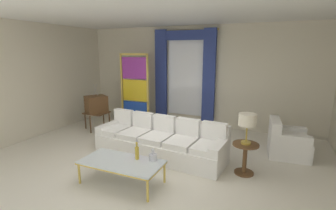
{
  "coord_description": "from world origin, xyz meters",
  "views": [
    {
      "loc": [
        2.22,
        -4.19,
        2.27
      ],
      "look_at": [
        -0.0,
        0.9,
        1.05
      ],
      "focal_mm": 26.44,
      "sensor_mm": 36.0,
      "label": 1
    }
  ],
  "objects_px": {
    "coffee_table": "(122,163)",
    "bottle_blue_decanter": "(153,156)",
    "armchair_white": "(286,143)",
    "round_side_table": "(245,156)",
    "peacock_figurine": "(144,124)",
    "table_lamp_brass": "(247,121)",
    "stained_glass_divider": "(135,92)",
    "bottle_crystal_tall": "(137,152)",
    "couch_white_long": "(161,141)",
    "vintage_tv": "(96,105)"
  },
  "relations": [
    {
      "from": "couch_white_long",
      "to": "coffee_table",
      "type": "height_order",
      "value": "couch_white_long"
    },
    {
      "from": "table_lamp_brass",
      "to": "couch_white_long",
      "type": "bearing_deg",
      "value": 174.36
    },
    {
      "from": "coffee_table",
      "to": "bottle_blue_decanter",
      "type": "xyz_separation_m",
      "value": [
        0.48,
        0.26,
        0.1
      ]
    },
    {
      "from": "vintage_tv",
      "to": "round_side_table",
      "type": "relative_size",
      "value": 2.26
    },
    {
      "from": "vintage_tv",
      "to": "armchair_white",
      "type": "relative_size",
      "value": 1.52
    },
    {
      "from": "bottle_blue_decanter",
      "to": "coffee_table",
      "type": "bearing_deg",
      "value": -151.72
    },
    {
      "from": "vintage_tv",
      "to": "peacock_figurine",
      "type": "distance_m",
      "value": 1.51
    },
    {
      "from": "armchair_white",
      "to": "peacock_figurine",
      "type": "relative_size",
      "value": 1.48
    },
    {
      "from": "armchair_white",
      "to": "coffee_table",
      "type": "bearing_deg",
      "value": -137.2
    },
    {
      "from": "couch_white_long",
      "to": "armchair_white",
      "type": "xyz_separation_m",
      "value": [
        2.55,
        1.05,
        -0.02
      ]
    },
    {
      "from": "bottle_blue_decanter",
      "to": "armchair_white",
      "type": "bearing_deg",
      "value": 45.35
    },
    {
      "from": "stained_glass_divider",
      "to": "table_lamp_brass",
      "type": "xyz_separation_m",
      "value": [
        3.48,
        -1.85,
        -0.03
      ]
    },
    {
      "from": "coffee_table",
      "to": "bottle_crystal_tall",
      "type": "relative_size",
      "value": 4.51
    },
    {
      "from": "bottle_crystal_tall",
      "to": "stained_glass_divider",
      "type": "distance_m",
      "value": 3.42
    },
    {
      "from": "bottle_crystal_tall",
      "to": "stained_glass_divider",
      "type": "relative_size",
      "value": 0.14
    },
    {
      "from": "armchair_white",
      "to": "round_side_table",
      "type": "distance_m",
      "value": 1.43
    },
    {
      "from": "bottle_blue_decanter",
      "to": "table_lamp_brass",
      "type": "bearing_deg",
      "value": 33.77
    },
    {
      "from": "round_side_table",
      "to": "stained_glass_divider",
      "type": "bearing_deg",
      "value": 151.96
    },
    {
      "from": "armchair_white",
      "to": "round_side_table",
      "type": "relative_size",
      "value": 1.49
    },
    {
      "from": "couch_white_long",
      "to": "round_side_table",
      "type": "xyz_separation_m",
      "value": [
        1.82,
        -0.18,
        0.05
      ]
    },
    {
      "from": "bottle_blue_decanter",
      "to": "peacock_figurine",
      "type": "relative_size",
      "value": 0.36
    },
    {
      "from": "vintage_tv",
      "to": "bottle_crystal_tall",
      "type": "bearing_deg",
      "value": -38.96
    },
    {
      "from": "bottle_crystal_tall",
      "to": "round_side_table",
      "type": "bearing_deg",
      "value": 31.0
    },
    {
      "from": "armchair_white",
      "to": "stained_glass_divider",
      "type": "distance_m",
      "value": 4.32
    },
    {
      "from": "bottle_crystal_tall",
      "to": "armchair_white",
      "type": "distance_m",
      "value": 3.34
    },
    {
      "from": "bottle_blue_decanter",
      "to": "bottle_crystal_tall",
      "type": "distance_m",
      "value": 0.29
    },
    {
      "from": "coffee_table",
      "to": "vintage_tv",
      "type": "relative_size",
      "value": 1.06
    },
    {
      "from": "couch_white_long",
      "to": "bottle_blue_decanter",
      "type": "bearing_deg",
      "value": -71.42
    },
    {
      "from": "bottle_crystal_tall",
      "to": "armchair_white",
      "type": "relative_size",
      "value": 0.36
    },
    {
      "from": "bottle_blue_decanter",
      "to": "armchair_white",
      "type": "distance_m",
      "value": 3.08
    },
    {
      "from": "peacock_figurine",
      "to": "table_lamp_brass",
      "type": "height_order",
      "value": "table_lamp_brass"
    },
    {
      "from": "bottle_crystal_tall",
      "to": "peacock_figurine",
      "type": "relative_size",
      "value": 0.53
    },
    {
      "from": "bottle_blue_decanter",
      "to": "vintage_tv",
      "type": "distance_m",
      "value": 3.54
    },
    {
      "from": "bottle_crystal_tall",
      "to": "vintage_tv",
      "type": "bearing_deg",
      "value": 141.04
    },
    {
      "from": "round_side_table",
      "to": "vintage_tv",
      "type": "bearing_deg",
      "value": 165.99
    },
    {
      "from": "couch_white_long",
      "to": "round_side_table",
      "type": "bearing_deg",
      "value": -5.64
    },
    {
      "from": "couch_white_long",
      "to": "bottle_blue_decanter",
      "type": "height_order",
      "value": "couch_white_long"
    },
    {
      "from": "couch_white_long",
      "to": "peacock_figurine",
      "type": "height_order",
      "value": "couch_white_long"
    },
    {
      "from": "vintage_tv",
      "to": "peacock_figurine",
      "type": "bearing_deg",
      "value": 15.35
    },
    {
      "from": "peacock_figurine",
      "to": "bottle_crystal_tall",
      "type": "bearing_deg",
      "value": -63.5
    },
    {
      "from": "armchair_white",
      "to": "peacock_figurine",
      "type": "distance_m",
      "value": 3.69
    },
    {
      "from": "stained_glass_divider",
      "to": "round_side_table",
      "type": "xyz_separation_m",
      "value": [
        3.48,
        -1.85,
        -0.7
      ]
    },
    {
      "from": "armchair_white",
      "to": "table_lamp_brass",
      "type": "xyz_separation_m",
      "value": [
        -0.73,
        -1.23,
        0.74
      ]
    },
    {
      "from": "vintage_tv",
      "to": "coffee_table",
      "type": "bearing_deg",
      "value": -43.67
    },
    {
      "from": "bottle_blue_decanter",
      "to": "table_lamp_brass",
      "type": "height_order",
      "value": "table_lamp_brass"
    },
    {
      "from": "couch_white_long",
      "to": "round_side_table",
      "type": "distance_m",
      "value": 1.83
    },
    {
      "from": "round_side_table",
      "to": "table_lamp_brass",
      "type": "height_order",
      "value": "table_lamp_brass"
    },
    {
      "from": "armchair_white",
      "to": "round_side_table",
      "type": "xyz_separation_m",
      "value": [
        -0.73,
        -1.23,
        0.07
      ]
    },
    {
      "from": "couch_white_long",
      "to": "bottle_crystal_tall",
      "type": "bearing_deg",
      "value": -85.05
    },
    {
      "from": "table_lamp_brass",
      "to": "coffee_table",
      "type": "bearing_deg",
      "value": -147.54
    }
  ]
}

